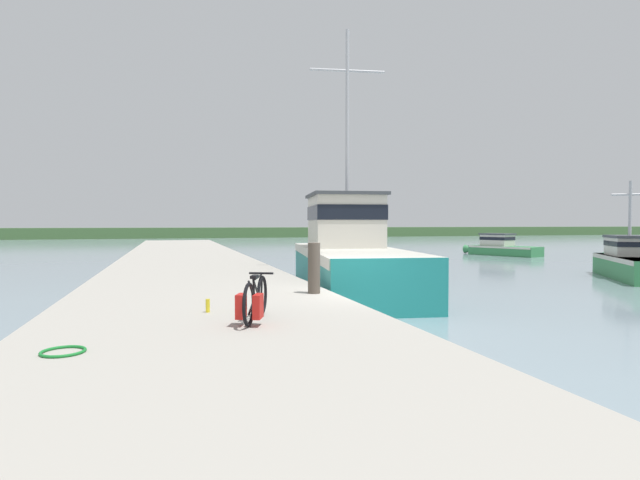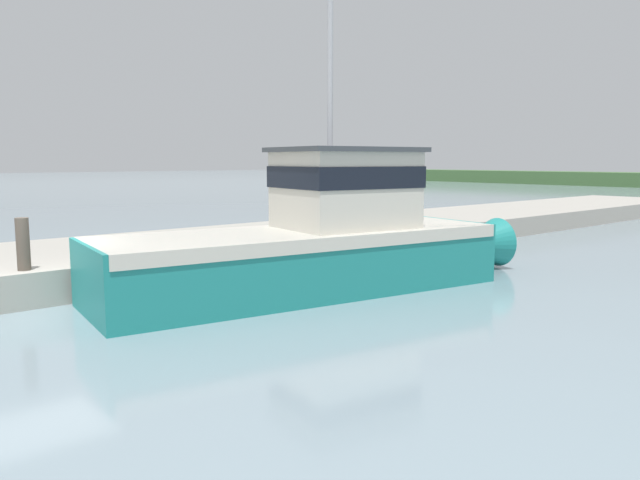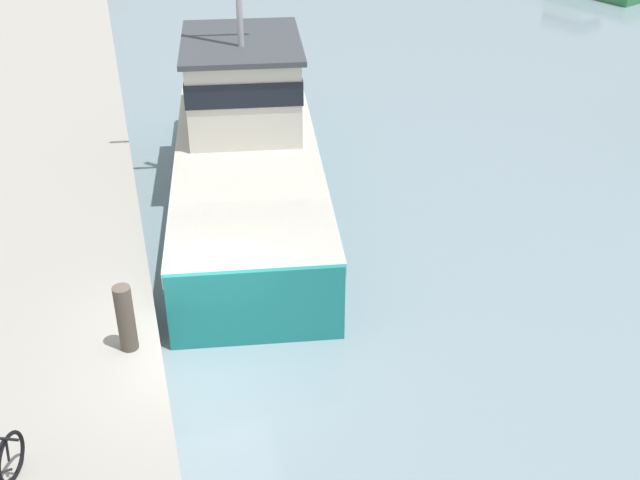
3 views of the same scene
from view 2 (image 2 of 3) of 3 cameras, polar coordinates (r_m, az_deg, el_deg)
name	(u,v)px [view 2 (image 2 of 3)]	position (r m, az deg, el deg)	size (l,w,h in m)	color
ground_plane	(39,316)	(14.80, -24.33, -6.34)	(320.00, 320.00, 0.00)	gray
fishing_boat_main	(323,239)	(15.94, 0.24, 0.12)	(4.79, 12.53, 9.77)	teal
mooring_post	(23,244)	(15.67, -25.52, -0.34)	(0.29, 0.29, 1.20)	#51473D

